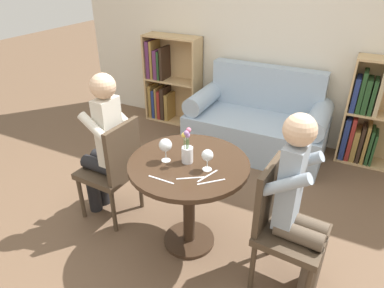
{
  "coord_description": "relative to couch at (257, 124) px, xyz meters",
  "views": [
    {
      "loc": [
        0.94,
        -1.8,
        2.0
      ],
      "look_at": [
        0.0,
        0.05,
        0.86
      ],
      "focal_mm": 32.0,
      "sensor_mm": 36.0,
      "label": 1
    }
  ],
  "objects": [
    {
      "name": "ground_plane",
      "position": [
        0.0,
        -1.71,
        -0.31
      ],
      "size": [
        16.0,
        16.0,
        0.0
      ],
      "primitive_type": "plane",
      "color": "brown"
    },
    {
      "name": "back_wall",
      "position": [
        0.0,
        0.43,
        1.04
      ],
      "size": [
        5.2,
        0.05,
        2.7
      ],
      "color": "silver",
      "rests_on": "ground_plane"
    },
    {
      "name": "round_table",
      "position": [
        0.0,
        -1.71,
        0.26
      ],
      "size": [
        0.85,
        0.85,
        0.74
      ],
      "color": "#382619",
      "rests_on": "ground_plane"
    },
    {
      "name": "couch",
      "position": [
        0.0,
        0.0,
        0.0
      ],
      "size": [
        1.52,
        0.8,
        0.92
      ],
      "color": "#9EB2C6",
      "rests_on": "ground_plane"
    },
    {
      "name": "bookshelf_left",
      "position": [
        -1.34,
        0.26,
        0.22
      ],
      "size": [
        0.74,
        0.28,
        1.14
      ],
      "color": "tan",
      "rests_on": "ground_plane"
    },
    {
      "name": "bookshelf_right",
      "position": [
        1.15,
        0.26,
        0.21
      ],
      "size": [
        0.74,
        0.28,
        1.14
      ],
      "color": "tan",
      "rests_on": "ground_plane"
    },
    {
      "name": "chair_left",
      "position": [
        -0.69,
        -1.69,
        0.18
      ],
      "size": [
        0.44,
        0.44,
        0.9
      ],
      "rotation": [
        0.0,
        0.0,
        -1.62
      ],
      "color": "#473828",
      "rests_on": "ground_plane"
    },
    {
      "name": "chair_right",
      "position": [
        0.69,
        -1.73,
        0.18
      ],
      "size": [
        0.45,
        0.45,
        0.9
      ],
      "rotation": [
        0.0,
        0.0,
        1.5
      ],
      "color": "#473828",
      "rests_on": "ground_plane"
    },
    {
      "name": "person_left",
      "position": [
        -0.78,
        -1.68,
        0.35
      ],
      "size": [
        0.43,
        0.35,
        1.28
      ],
      "rotation": [
        0.0,
        0.0,
        -1.62
      ],
      "color": "black",
      "rests_on": "ground_plane"
    },
    {
      "name": "person_right",
      "position": [
        0.78,
        -1.75,
        0.35
      ],
      "size": [
        0.43,
        0.36,
        1.26
      ],
      "rotation": [
        0.0,
        0.0,
        1.5
      ],
      "color": "brown",
      "rests_on": "ground_plane"
    },
    {
      "name": "wine_glass_left",
      "position": [
        -0.15,
        -1.76,
        0.55
      ],
      "size": [
        0.09,
        0.09,
        0.17
      ],
      "color": "white",
      "rests_on": "round_table"
    },
    {
      "name": "wine_glass_right",
      "position": [
        0.15,
        -1.73,
        0.54
      ],
      "size": [
        0.08,
        0.08,
        0.15
      ],
      "color": "white",
      "rests_on": "round_table"
    },
    {
      "name": "flower_vase",
      "position": [
        -0.01,
        -1.71,
        0.53
      ],
      "size": [
        0.08,
        0.08,
        0.27
      ],
      "color": "silver",
      "rests_on": "round_table"
    },
    {
      "name": "knife_left_setting",
      "position": [
        -0.06,
        -1.98,
        0.43
      ],
      "size": [
        0.19,
        0.01,
        0.0
      ],
      "color": "silver",
      "rests_on": "round_table"
    },
    {
      "name": "fork_left_setting",
      "position": [
        0.24,
        -1.85,
        0.43
      ],
      "size": [
        0.14,
        0.14,
        0.0
      ],
      "color": "silver",
      "rests_on": "round_table"
    },
    {
      "name": "knife_right_setting",
      "position": [
        0.19,
        -1.8,
        0.43
      ],
      "size": [
        0.07,
        0.18,
        0.0
      ],
      "color": "silver",
      "rests_on": "round_table"
    },
    {
      "name": "fork_right_setting",
      "position": [
        0.1,
        -1.87,
        0.43
      ],
      "size": [
        0.16,
        0.11,
        0.0
      ],
      "color": "silver",
      "rests_on": "round_table"
    }
  ]
}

